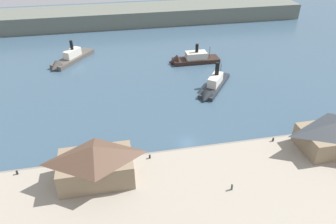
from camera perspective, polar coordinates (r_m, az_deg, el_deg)
ground_plane at (r=82.00m, az=3.56°, el=-5.58°), size 320.00×320.00×0.00m
quay_promenade at (r=66.38m, az=8.50°, el=-16.63°), size 110.00×36.00×1.20m
seawall_edge at (r=78.99m, az=4.22°, el=-6.86°), size 110.00×0.80×1.00m
ferry_shed_central_terminal at (r=68.93m, az=-13.07°, el=-8.97°), size 15.91×10.18×8.94m
pedestrian_walking_west at (r=68.74m, az=11.57°, el=-13.21°), size 0.41×0.41×1.66m
mooring_post_east at (r=75.09m, az=-3.34°, el=-8.11°), size 0.44×0.44×0.90m
mooring_post_west at (r=78.51m, az=-25.80°, el=-9.90°), size 0.44×0.44×0.90m
mooring_post_center_west at (r=84.53m, az=18.60°, el=-4.78°), size 0.44×0.44×0.90m
ferry_moored_east at (r=126.72m, az=4.06°, el=9.56°), size 20.24×6.13×9.48m
ferry_approaching_east at (r=132.19m, az=-17.63°, el=9.07°), size 17.61×21.38×9.91m
ferry_mid_harbor at (r=106.31m, az=8.14°, el=4.60°), size 16.71×20.40×10.23m
far_headland at (r=179.29m, az=-5.57°, el=17.22°), size 180.00×24.00×8.00m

